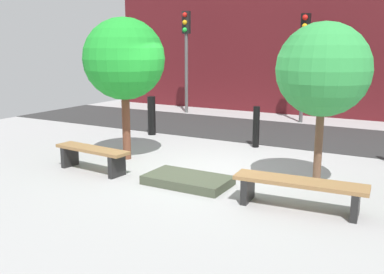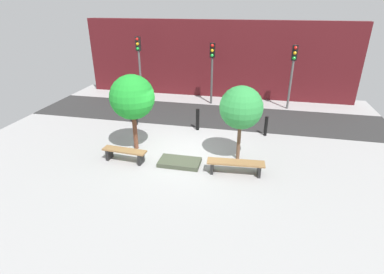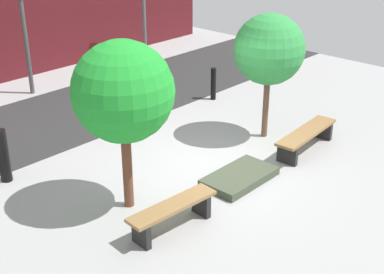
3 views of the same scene
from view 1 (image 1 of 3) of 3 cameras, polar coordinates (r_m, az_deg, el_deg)
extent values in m
plane|color=#9A9A9A|center=(8.33, 2.19, -4.83)|extent=(18.00, 18.00, 0.00)
cube|color=#2B2B2B|center=(12.40, 11.77, 0.55)|extent=(18.00, 3.47, 0.01)
cube|color=#511419|center=(15.72, 16.32, 10.93)|extent=(16.20, 0.50, 4.50)
cube|color=black|center=(9.09, -15.98, -2.49)|extent=(0.13, 0.39, 0.42)
cube|color=black|center=(8.17, -9.98, -3.83)|extent=(0.13, 0.39, 0.42)
cube|color=olive|center=(8.56, -13.22, -1.60)|extent=(1.69, 0.51, 0.06)
cube|color=black|center=(6.86, 7.44, -6.91)|extent=(0.13, 0.45, 0.40)
cube|color=black|center=(6.59, 20.96, -8.44)|extent=(0.13, 0.45, 0.40)
cube|color=olive|center=(6.61, 14.15, -5.84)|extent=(1.99, 0.59, 0.06)
cube|color=#414836|center=(7.64, -0.58, -5.78)|extent=(1.50, 0.84, 0.16)
cylinder|color=brown|center=(9.30, -8.78, 2.15)|extent=(0.17, 0.17, 1.68)
sphere|color=green|center=(9.17, -9.05, 10.25)|extent=(1.71, 1.71, 1.71)
cylinder|color=brown|center=(7.54, 16.53, -0.78)|extent=(0.13, 0.13, 1.61)
sphere|color=green|center=(7.38, 17.10, 8.59)|extent=(1.55, 1.55, 1.55)
cylinder|color=black|center=(11.88, -5.41, 2.85)|extent=(0.22, 0.22, 1.07)
cylinder|color=black|center=(10.46, 8.55, 1.34)|extent=(0.16, 0.16, 1.00)
cylinder|color=#555555|center=(15.78, -0.76, 9.84)|extent=(0.12, 0.12, 3.64)
cube|color=black|center=(15.79, -0.77, 15.02)|extent=(0.28, 0.16, 0.78)
sphere|color=red|center=(15.72, -0.97, 15.99)|extent=(0.17, 0.17, 0.17)
sphere|color=orange|center=(15.70, -0.97, 15.04)|extent=(0.17, 0.17, 0.17)
sphere|color=green|center=(15.69, -0.97, 14.09)|extent=(0.17, 0.17, 0.17)
cylinder|color=#494949|center=(14.13, 14.62, 8.75)|extent=(0.12, 0.12, 3.41)
cube|color=black|center=(14.13, 14.91, 14.08)|extent=(0.28, 0.16, 0.78)
sphere|color=red|center=(14.04, 14.86, 15.16)|extent=(0.17, 0.17, 0.17)
sphere|color=orange|center=(14.03, 14.80, 14.10)|extent=(0.17, 0.17, 0.17)
sphere|color=green|center=(14.02, 14.74, 13.04)|extent=(0.17, 0.17, 0.17)
camera|label=2|loc=(4.41, -136.86, 35.64)|focal=28.00mm
camera|label=3|loc=(11.28, -59.58, 20.17)|focal=50.00mm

